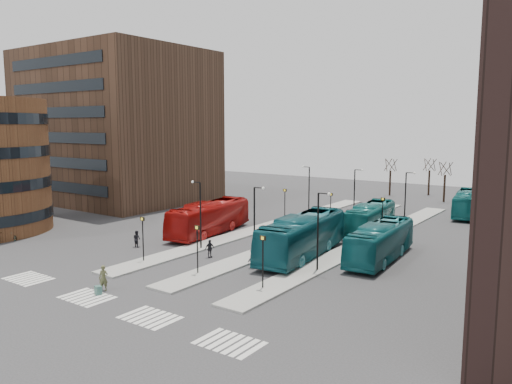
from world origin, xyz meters
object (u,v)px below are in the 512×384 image
Objects in this scene: teal_bus_c at (380,242)px; commuter_c at (253,258)px; teal_bus_b at (370,218)px; teal_bus_d at (467,203)px; traveller at (103,278)px; commuter_b at (210,249)px; red_bus at (209,218)px; suitcase at (98,290)px; commuter_a at (137,239)px; teal_bus_a at (303,236)px; bicycle_far at (11,236)px.

teal_bus_c is 10.96m from commuter_c.
teal_bus_d is at bearing 63.14° from teal_bus_b.
teal_bus_b is at bearing 46.18° from traveller.
red_bus is at bearing 56.50° from commuter_b.
traveller is (-0.37, 0.75, 0.59)m from suitcase.
teal_bus_b reaches higher than traveller.
suitcase is 0.05× the size of teal_bus_d.
commuter_b is (7.96, 1.10, -0.00)m from commuter_a.
red_bus is 18.35m from teal_bus_c.
teal_bus_a is at bearing -177.63° from commuter_c.
commuter_c is (-7.35, -8.10, -0.78)m from teal_bus_c.
teal_bus_c is 7.24× the size of commuter_b.
commuter_a is at bearing -129.81° from teal_bus_d.
teal_bus_c is at bearing 72.85° from suitcase.
traveller is 1.12× the size of commuter_c.
commuter_c is at bearing -112.37° from teal_bus_d.
teal_bus_a is (12.45, -2.22, 0.12)m from red_bus.
commuter_b is 21.15m from bicycle_far.
commuter_a reaches higher than bicycle_far.
commuter_c is (4.82, 11.17, 0.49)m from suitcase.
traveller is 10.76m from commuter_b.
bicycle_far is at bearing -144.35° from teal_bus_b.
traveller is 12.29m from commuter_a.
teal_bus_c is at bearing 155.59° from commuter_c.
teal_bus_d reaches higher than commuter_c.
traveller is 1.13× the size of commuter_b.
red_bus reaches higher than commuter_b.
traveller is at bearing 129.94° from commuter_a.
commuter_a reaches higher than suitcase.
traveller is (-7.49, -28.46, -0.65)m from teal_bus_b.
red_bus is (-6.18, 18.66, 1.40)m from suitcase.
commuter_a is 12.83m from commuter_c.
bicycle_far is (-26.41, -11.47, -1.39)m from teal_bus_a.
red_bus is at bearing 78.89° from traveller.
teal_bus_d is at bearing 43.92° from traveller.
traveller is at bearing -114.12° from bicycle_far.
teal_bus_a is at bearing -112.08° from teal_bus_d.
teal_bus_d is at bearing -176.07° from commuter_c.
teal_bus_d reaches higher than traveller.
teal_bus_a is 29.68m from teal_bus_d.
teal_bus_d reaches higher than commuter_a.
commuter_b is at bearing -57.46° from red_bus.
bicycle_far is (-12.15, -5.42, -0.35)m from commuter_a.
bicycle_far is (-19.77, 4.23, -0.45)m from traveller.
commuter_c is (4.84, -0.33, 0.01)m from commuter_b.
teal_bus_a reaches higher than traveller.
teal_bus_b is at bearing 79.73° from teal_bus_a.
commuter_a is (-20.15, -8.87, -0.79)m from teal_bus_c.
teal_bus_b is at bearing 112.90° from teal_bus_c.
red_bus is at bearing -106.43° from commuter_c.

